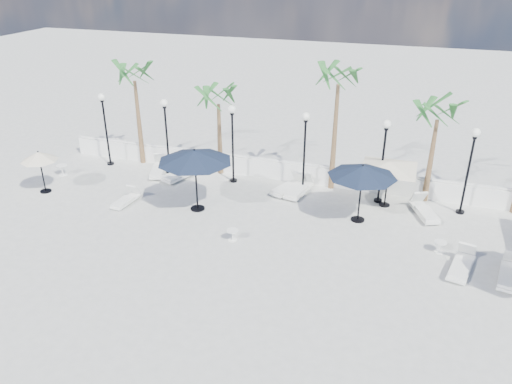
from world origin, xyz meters
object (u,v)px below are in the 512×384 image
(lounger_1, at_px, (159,169))
(lounger_0, at_px, (182,173))
(lounger_3, at_px, (299,189))
(parasol_navy_left, at_px, (195,156))
(parasol_cream_small, at_px, (39,157))
(lounger_2, at_px, (126,200))
(lounger_7, at_px, (424,210))
(parasol_cream_sq_a, at_px, (390,162))
(lounger_4, at_px, (288,187))
(parasol_navy_mid, at_px, (362,171))
(lounger_6, at_px, (509,274))
(lounger_5, at_px, (461,265))

(lounger_1, bearing_deg, lounger_0, -25.29)
(lounger_3, xyz_separation_m, parasol_navy_left, (-3.85, -2.93, 2.24))
(lounger_3, distance_m, parasol_navy_left, 5.33)
(parasol_cream_small, bearing_deg, lounger_2, 1.10)
(lounger_0, distance_m, lounger_7, 11.63)
(parasol_cream_sq_a, bearing_deg, lounger_4, 179.74)
(parasol_navy_mid, bearing_deg, lounger_6, -25.90)
(lounger_3, xyz_separation_m, parasol_cream_sq_a, (3.93, 0.03, 1.84))
(lounger_1, relative_size, lounger_4, 1.03)
(lounger_3, distance_m, parasol_cream_sq_a, 4.34)
(lounger_7, xyz_separation_m, parasol_cream_sq_a, (-1.69, 0.46, 1.85))
(lounger_4, relative_size, lounger_7, 1.01)
(lounger_3, relative_size, lounger_5, 1.04)
(lounger_4, distance_m, parasol_cream_sq_a, 4.82)
(lounger_4, xyz_separation_m, parasol_navy_left, (-3.32, -2.98, 2.25))
(lounger_3, distance_m, lounger_5, 8.21)
(parasol_navy_left, bearing_deg, lounger_6, -6.83)
(lounger_5, bearing_deg, parasol_cream_small, -169.55)
(lounger_5, height_order, parasol_navy_left, parasol_navy_left)
(lounger_1, bearing_deg, lounger_5, -36.73)
(parasol_cream_sq_a, bearing_deg, lounger_7, -15.33)
(lounger_0, bearing_deg, parasol_navy_left, -31.89)
(lounger_2, height_order, parasol_cream_small, parasol_cream_small)
(lounger_0, relative_size, parasol_navy_mid, 0.80)
(lounger_2, height_order, lounger_6, lounger_6)
(lounger_2, bearing_deg, lounger_0, 76.00)
(lounger_6, distance_m, parasol_navy_left, 12.64)
(lounger_2, distance_m, lounger_7, 13.10)
(lounger_6, xyz_separation_m, parasol_navy_mid, (-5.52, 2.68, 2.00))
(lounger_5, height_order, lounger_6, lounger_5)
(lounger_4, height_order, parasol_navy_mid, parasol_navy_mid)
(lounger_6, bearing_deg, lounger_7, 136.48)
(lounger_2, distance_m, parasol_cream_small, 4.56)
(lounger_1, bearing_deg, lounger_3, -20.08)
(lounger_5, relative_size, parasol_navy_left, 0.64)
(lounger_6, xyz_separation_m, lounger_7, (-2.88, 3.98, 0.01))
(parasol_navy_mid, bearing_deg, lounger_3, 149.90)
(parasol_navy_left, relative_size, parasol_cream_sq_a, 0.70)
(lounger_5, bearing_deg, parasol_navy_left, -174.53)
(lounger_2, height_order, lounger_7, lounger_7)
(lounger_6, xyz_separation_m, parasol_cream_small, (-19.91, 0.86, 1.52))
(lounger_2, relative_size, lounger_7, 0.81)
(lounger_0, distance_m, lounger_5, 13.65)
(lounger_6, bearing_deg, lounger_2, -172.92)
(lounger_0, relative_size, parasol_navy_left, 0.71)
(parasol_navy_left, bearing_deg, parasol_navy_mid, 9.97)
(lounger_7, bearing_deg, parasol_cream_small, 167.59)
(lounger_0, relative_size, lounger_3, 1.05)
(lounger_1, relative_size, parasol_cream_sq_a, 0.47)
(lounger_5, bearing_deg, parasol_navy_mid, 159.64)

